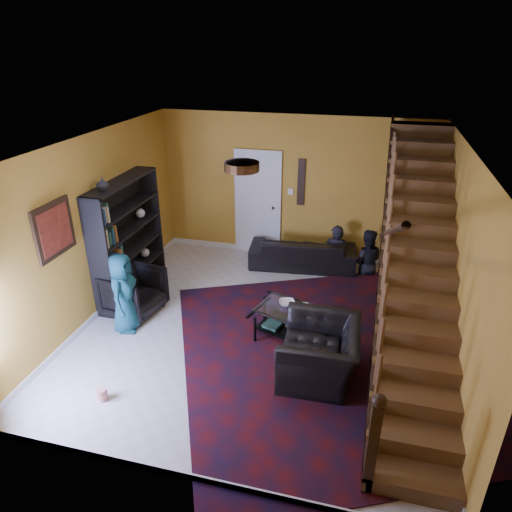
{
  "coord_description": "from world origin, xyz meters",
  "views": [
    {
      "loc": [
        1.4,
        -5.64,
        4.06
      ],
      "look_at": [
        -0.14,
        0.4,
        1.04
      ],
      "focal_mm": 32.0,
      "sensor_mm": 36.0,
      "label": 1
    }
  ],
  "objects_px": {
    "bookshelf": "(128,241)",
    "sofa": "(302,252)",
    "coffee_table": "(295,322)",
    "armchair_right": "(319,352)",
    "armchair_left": "(134,292)"
  },
  "relations": [
    {
      "from": "bookshelf",
      "to": "armchair_right",
      "type": "height_order",
      "value": "bookshelf"
    },
    {
      "from": "armchair_left",
      "to": "bookshelf",
      "type": "bearing_deg",
      "value": 41.27
    },
    {
      "from": "bookshelf",
      "to": "sofa",
      "type": "xyz_separation_m",
      "value": [
        2.7,
        1.7,
        -0.67
      ]
    },
    {
      "from": "bookshelf",
      "to": "armchair_left",
      "type": "xyz_separation_m",
      "value": [
        0.35,
        -0.6,
        -0.6
      ]
    },
    {
      "from": "sofa",
      "to": "armchair_left",
      "type": "relative_size",
      "value": 2.48
    },
    {
      "from": "armchair_right",
      "to": "coffee_table",
      "type": "relative_size",
      "value": 0.89
    },
    {
      "from": "armchair_left",
      "to": "armchair_right",
      "type": "xyz_separation_m",
      "value": [
        3.07,
        -0.81,
        -0.0
      ]
    },
    {
      "from": "bookshelf",
      "to": "armchair_left",
      "type": "relative_size",
      "value": 2.46
    },
    {
      "from": "bookshelf",
      "to": "sofa",
      "type": "bearing_deg",
      "value": 32.15
    },
    {
      "from": "sofa",
      "to": "coffee_table",
      "type": "xyz_separation_m",
      "value": [
        0.27,
        -2.33,
        -0.05
      ]
    },
    {
      "from": "armchair_left",
      "to": "armchair_right",
      "type": "distance_m",
      "value": 3.17
    },
    {
      "from": "bookshelf",
      "to": "armchair_left",
      "type": "distance_m",
      "value": 0.92
    },
    {
      "from": "sofa",
      "to": "coffee_table",
      "type": "height_order",
      "value": "sofa"
    },
    {
      "from": "armchair_left",
      "to": "armchair_right",
      "type": "bearing_deg",
      "value": -94.07
    },
    {
      "from": "bookshelf",
      "to": "coffee_table",
      "type": "xyz_separation_m",
      "value": [
        2.97,
        -0.63,
        -0.72
      ]
    }
  ]
}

